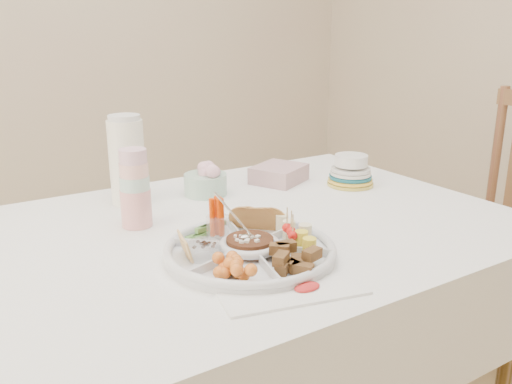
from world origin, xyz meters
TOP-DOWN VIEW (x-y plane):
  - wall_back at (0.00, 2.00)m, footprint 4.00×0.02m
  - dining_table at (0.00, 0.00)m, footprint 1.52×1.02m
  - chair at (1.10, -0.09)m, footprint 0.46×0.46m
  - party_tray at (-0.05, -0.19)m, footprint 0.47×0.47m
  - bean_dip at (-0.05, -0.19)m, footprint 0.13×0.13m
  - tortillas at (0.03, -0.09)m, footprint 0.11×0.11m
  - carrot_cucumber at (-0.09, -0.06)m, footprint 0.13×0.13m
  - pita_raisins at (-0.18, -0.16)m, footprint 0.12×0.12m
  - cherries at (-0.14, -0.28)m, footprint 0.14×0.14m
  - granola_chunks at (-0.02, -0.31)m, footprint 0.14×0.14m
  - banana_tomato at (0.07, -0.22)m, footprint 0.12×0.12m
  - cup_stack at (-0.20, 0.14)m, footprint 0.09×0.09m
  - thermos at (-0.15, 0.34)m, footprint 0.12×0.12m
  - flower_bowl at (0.08, 0.29)m, footprint 0.17×0.17m
  - napkin_stack at (0.35, 0.28)m, footprint 0.21×0.20m
  - plate_stack at (0.52, 0.12)m, footprint 0.19×0.19m
  - placemat at (-0.08, -0.39)m, footprint 0.30×0.16m

SIDE VIEW (x-z plane):
  - dining_table at x=0.00m, z-range 0.00..0.76m
  - chair at x=1.10m, z-range 0.00..1.04m
  - placemat at x=-0.08m, z-range 0.76..0.76m
  - party_tray at x=-0.05m, z-range 0.76..0.80m
  - napkin_stack at x=0.35m, z-range 0.76..0.81m
  - bean_dip at x=-0.05m, z-range 0.77..0.81m
  - cherries at x=-0.14m, z-range 0.77..0.82m
  - granola_chunks at x=-0.02m, z-range 0.77..0.82m
  - tortillas at x=0.03m, z-range 0.77..0.83m
  - pita_raisins at x=-0.18m, z-range 0.78..0.83m
  - plate_stack at x=0.52m, z-range 0.76..0.85m
  - flower_bowl at x=0.08m, z-range 0.76..0.86m
  - banana_tomato at x=0.07m, z-range 0.78..0.86m
  - carrot_cucumber at x=-0.09m, z-range 0.77..0.87m
  - cup_stack at x=-0.20m, z-range 0.76..0.97m
  - thermos at x=-0.15m, z-range 0.76..1.02m
  - wall_back at x=0.00m, z-range 0.00..2.70m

